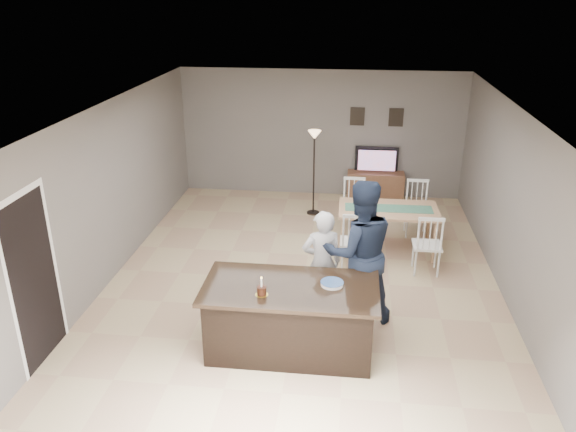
# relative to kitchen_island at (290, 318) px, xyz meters

# --- Properties ---
(floor) EXTENTS (8.00, 8.00, 0.00)m
(floor) POSITION_rel_kitchen_island_xyz_m (0.00, 1.80, -0.45)
(floor) COLOR tan
(floor) RESTS_ON ground
(room_shell) EXTENTS (8.00, 8.00, 8.00)m
(room_shell) POSITION_rel_kitchen_island_xyz_m (0.00, 1.80, 1.22)
(room_shell) COLOR slate
(room_shell) RESTS_ON floor
(kitchen_island) EXTENTS (2.15, 1.10, 0.90)m
(kitchen_island) POSITION_rel_kitchen_island_xyz_m (0.00, 0.00, 0.00)
(kitchen_island) COLOR black
(kitchen_island) RESTS_ON floor
(tv_console) EXTENTS (1.20, 0.40, 0.60)m
(tv_console) POSITION_rel_kitchen_island_xyz_m (1.20, 5.57, -0.15)
(tv_console) COLOR brown
(tv_console) RESTS_ON floor
(television) EXTENTS (0.91, 0.12, 0.53)m
(television) POSITION_rel_kitchen_island_xyz_m (1.20, 5.64, 0.41)
(television) COLOR black
(television) RESTS_ON tv_console
(tv_screen_glow) EXTENTS (0.78, 0.00, 0.78)m
(tv_screen_glow) POSITION_rel_kitchen_island_xyz_m (1.20, 5.56, 0.42)
(tv_screen_glow) COLOR #E95119
(tv_screen_glow) RESTS_ON tv_console
(picture_frames) EXTENTS (1.10, 0.02, 0.38)m
(picture_frames) POSITION_rel_kitchen_island_xyz_m (1.15, 5.78, 1.30)
(picture_frames) COLOR black
(picture_frames) RESTS_ON room_shell
(doorway) EXTENTS (0.00, 2.10, 2.65)m
(doorway) POSITION_rel_kitchen_island_xyz_m (-2.99, -0.50, 0.80)
(doorway) COLOR black
(doorway) RESTS_ON floor
(woman) EXTENTS (0.63, 0.50, 1.53)m
(woman) POSITION_rel_kitchen_island_xyz_m (0.33, 0.93, 0.31)
(woman) COLOR #BBBBC0
(woman) RESTS_ON floor
(man) EXTENTS (1.14, 0.98, 2.02)m
(man) POSITION_rel_kitchen_island_xyz_m (0.83, 0.83, 0.55)
(man) COLOR #161F32
(man) RESTS_ON floor
(birthday_cake) EXTENTS (0.15, 0.15, 0.24)m
(birthday_cake) POSITION_rel_kitchen_island_xyz_m (-0.32, -0.24, 0.50)
(birthday_cake) COLOR gold
(birthday_cake) RESTS_ON kitchen_island
(plate_stack) EXTENTS (0.28, 0.28, 0.04)m
(plate_stack) POSITION_rel_kitchen_island_xyz_m (0.50, 0.09, 0.47)
(plate_stack) COLOR white
(plate_stack) RESTS_ON kitchen_island
(dining_table) EXTENTS (1.69, 1.91, 1.02)m
(dining_table) POSITION_rel_kitchen_island_xyz_m (1.33, 3.03, 0.20)
(dining_table) COLOR tan
(dining_table) RESTS_ON floor
(floor_lamp) EXTENTS (0.26, 0.26, 1.71)m
(floor_lamp) POSITION_rel_kitchen_island_xyz_m (-0.06, 4.60, 0.87)
(floor_lamp) COLOR black
(floor_lamp) RESTS_ON floor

